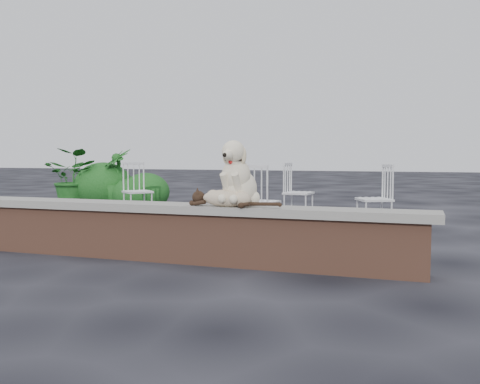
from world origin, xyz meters
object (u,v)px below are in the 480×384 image
(chair_c, at_px, (260,201))
(chair_e, at_px, (299,192))
(cat, at_px, (227,197))
(dog, at_px, (240,173))
(chair_a, at_px, (138,191))
(potted_plant_a, at_px, (75,178))
(chair_d, at_px, (374,198))
(potted_plant_b, at_px, (118,179))

(chair_c, height_order, chair_e, same)
(cat, xyz_separation_m, chair_c, (-0.23, 1.92, -0.20))
(dog, xyz_separation_m, chair_a, (-2.81, 2.94, -0.43))
(chair_e, bearing_deg, potted_plant_a, 88.52)
(dog, distance_m, chair_a, 4.09)
(cat, xyz_separation_m, potted_plant_a, (-4.87, 4.31, -0.07))
(chair_c, height_order, chair_d, same)
(cat, height_order, chair_e, chair_e)
(chair_c, relative_size, chair_d, 1.00)
(chair_a, xyz_separation_m, chair_d, (3.89, -0.29, 0.00))
(dog, height_order, chair_e, dog)
(potted_plant_b, bearing_deg, chair_d, -18.04)
(chair_a, height_order, potted_plant_b, potted_plant_b)
(potted_plant_a, xyz_separation_m, potted_plant_b, (0.90, 0.16, -0.01))
(chair_a, bearing_deg, potted_plant_b, 82.64)
(potted_plant_a, bearing_deg, chair_a, -29.79)
(dog, relative_size, potted_plant_a, 0.53)
(chair_c, bearing_deg, chair_e, -86.32)
(chair_a, bearing_deg, chair_e, -36.72)
(dog, xyz_separation_m, potted_plant_a, (-4.95, 4.16, -0.30))
(chair_c, relative_size, potted_plant_a, 0.78)
(chair_a, xyz_separation_m, chair_c, (2.50, -1.17, 0.00))
(cat, distance_m, chair_e, 3.68)
(chair_a, height_order, chair_e, same)
(potted_plant_b, bearing_deg, chair_c, -34.34)
(chair_a, relative_size, potted_plant_a, 0.78)
(cat, bearing_deg, chair_c, 105.49)
(chair_a, xyz_separation_m, chair_e, (2.63, 0.58, 0.00))
(chair_e, bearing_deg, chair_c, -177.99)
(chair_a, distance_m, chair_e, 2.69)
(dog, xyz_separation_m, cat, (-0.08, -0.15, -0.23))
(dog, xyz_separation_m, chair_e, (-0.18, 3.52, -0.43))
(chair_d, relative_size, potted_plant_b, 0.79)
(chair_a, relative_size, potted_plant_b, 0.79)
(chair_d, distance_m, potted_plant_a, 6.21)
(chair_d, bearing_deg, chair_e, -149.57)
(chair_c, xyz_separation_m, chair_e, (0.13, 1.75, 0.00))
(chair_c, bearing_deg, dog, 107.86)
(cat, distance_m, chair_a, 4.13)
(potted_plant_b, bearing_deg, dog, -46.88)
(dog, distance_m, cat, 0.29)
(chair_c, relative_size, potted_plant_b, 0.79)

